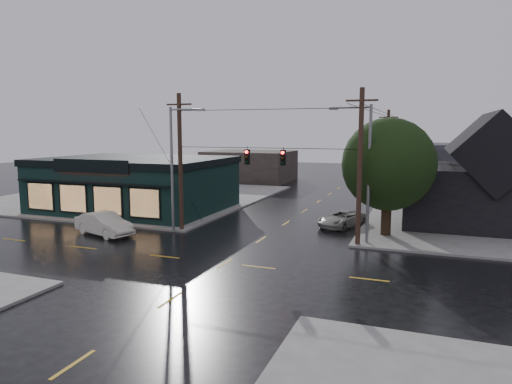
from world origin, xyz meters
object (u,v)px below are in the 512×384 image
(utility_pole_ne, at_px, (357,246))
(utility_pole_nw, at_px, (182,231))
(corner_tree, at_px, (388,165))
(suv_silver, at_px, (342,219))
(sedan_cream, at_px, (104,224))

(utility_pole_ne, bearing_deg, utility_pole_nw, 180.00)
(corner_tree, bearing_deg, utility_pole_ne, -113.54)
(utility_pole_ne, xyz_separation_m, suv_silver, (-2.03, 5.67, 0.64))
(corner_tree, distance_m, utility_pole_ne, 6.33)
(utility_pole_ne, bearing_deg, suv_silver, 109.68)
(utility_pole_ne, bearing_deg, sedan_cream, -169.81)
(utility_pole_nw, relative_size, suv_silver, 2.20)
(utility_pole_nw, height_order, utility_pole_ne, same)
(corner_tree, relative_size, suv_silver, 1.79)
(sedan_cream, bearing_deg, suv_silver, -42.86)
(utility_pole_nw, bearing_deg, suv_silver, 27.32)
(sedan_cream, bearing_deg, corner_tree, -53.48)
(utility_pole_ne, xyz_separation_m, sedan_cream, (-17.53, -3.15, 0.82))
(utility_pole_nw, xyz_separation_m, suv_silver, (10.97, 5.67, 0.64))
(corner_tree, distance_m, utility_pole_nw, 15.74)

